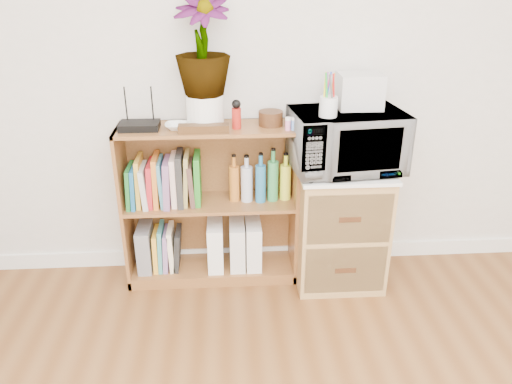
{
  "coord_description": "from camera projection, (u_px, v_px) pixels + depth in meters",
  "views": [
    {
      "loc": [
        -0.26,
        -0.53,
        1.75
      ],
      "look_at": [
        -0.09,
        1.95,
        0.62
      ],
      "focal_mm": 35.0,
      "sensor_mm": 36.0,
      "label": 1
    }
  ],
  "objects": [
    {
      "name": "cookbooks",
      "position": [
        166.0,
        181.0,
        2.83
      ],
      "size": [
        0.41,
        0.2,
        0.31
      ],
      "color": "#1E722A",
      "rests_on": "bookshelf"
    },
    {
      "name": "magazine_holder_left",
      "position": [
        215.0,
        245.0,
        3.01
      ],
      "size": [
        0.09,
        0.23,
        0.29
      ],
      "primitive_type": "cube",
      "color": "white",
      "rests_on": "bookshelf"
    },
    {
      "name": "plant_pot",
      "position": [
        205.0,
        110.0,
        2.7
      ],
      "size": [
        0.2,
        0.2,
        0.17
      ],
      "primitive_type": "cylinder",
      "color": "white",
      "rests_on": "bookshelf"
    },
    {
      "name": "magazine_holder_mid",
      "position": [
        237.0,
        244.0,
        3.02
      ],
      "size": [
        0.09,
        0.23,
        0.28
      ],
      "primitive_type": "cube",
      "color": "silver",
      "rests_on": "bookshelf"
    },
    {
      "name": "paint_jars",
      "position": [
        294.0,
        126.0,
        2.65
      ],
      "size": [
        0.1,
        0.04,
        0.05
      ],
      "primitive_type": "cube",
      "color": "#CE7298",
      "rests_on": "bookshelf"
    },
    {
      "name": "potted_plant",
      "position": [
        202.0,
        45.0,
        2.55
      ],
      "size": [
        0.29,
        0.29,
        0.51
      ],
      "primitive_type": "imported",
      "color": "#307837",
      "rests_on": "plant_pot"
    },
    {
      "name": "skirting_board",
      "position": [
        268.0,
        253.0,
        3.23
      ],
      "size": [
        4.0,
        0.02,
        0.1
      ],
      "primitive_type": "cube",
      "color": "white",
      "rests_on": "ground"
    },
    {
      "name": "kokeshi_doll",
      "position": [
        236.0,
        118.0,
        2.66
      ],
      "size": [
        0.05,
        0.05,
        0.11
      ],
      "primitive_type": "cylinder",
      "color": "#AA1D14",
      "rests_on": "bookshelf"
    },
    {
      "name": "pen_cup",
      "position": [
        328.0,
        107.0,
        2.53
      ],
      "size": [
        0.09,
        0.09,
        0.1
      ],
      "primitive_type": "cylinder",
      "color": "silver",
      "rests_on": "microwave"
    },
    {
      "name": "microwave",
      "position": [
        346.0,
        141.0,
        2.71
      ],
      "size": [
        0.63,
        0.46,
        0.33
      ],
      "primitive_type": "imported",
      "rotation": [
        0.0,
        0.0,
        0.11
      ],
      "color": "silver",
      "rests_on": "wicker_unit"
    },
    {
      "name": "router",
      "position": [
        140.0,
        126.0,
        2.67
      ],
      "size": [
        0.21,
        0.14,
        0.04
      ],
      "primitive_type": "cube",
      "color": "black",
      "rests_on": "bookshelf"
    },
    {
      "name": "magazine_holder_right",
      "position": [
        253.0,
        244.0,
        3.02
      ],
      "size": [
        0.09,
        0.23,
        0.28
      ],
      "primitive_type": "cube",
      "color": "white",
      "rests_on": "bookshelf"
    },
    {
      "name": "file_box",
      "position": [
        145.0,
        247.0,
        3.0
      ],
      "size": [
        0.08,
        0.22,
        0.27
      ],
      "primitive_type": "cube",
      "color": "slate",
      "rests_on": "bookshelf"
    },
    {
      "name": "liquor_bottles",
      "position": [
        268.0,
        177.0,
        2.86
      ],
      "size": [
        0.43,
        0.07,
        0.31
      ],
      "color": "#BB6A23",
      "rests_on": "bookshelf"
    },
    {
      "name": "lower_books",
      "position": [
        167.0,
        248.0,
        3.01
      ],
      "size": [
        0.17,
        0.19,
        0.28
      ],
      "color": "yellow",
      "rests_on": "bookshelf"
    },
    {
      "name": "wicker_unit",
      "position": [
        339.0,
        226.0,
        2.94
      ],
      "size": [
        0.5,
        0.45,
        0.7
      ],
      "primitive_type": "cube",
      "color": "#9E7542",
      "rests_on": "ground"
    },
    {
      "name": "white_bowl",
      "position": [
        177.0,
        126.0,
        2.67
      ],
      "size": [
        0.13,
        0.13,
        0.03
      ],
      "primitive_type": "imported",
      "color": "white",
      "rests_on": "bookshelf"
    },
    {
      "name": "small_appliance",
      "position": [
        359.0,
        91.0,
        2.67
      ],
      "size": [
        0.23,
        0.19,
        0.18
      ],
      "primitive_type": "cube",
      "color": "silver",
      "rests_on": "microwave"
    },
    {
      "name": "bookshelf",
      "position": [
        211.0,
        205.0,
        2.91
      ],
      "size": [
        1.0,
        0.3,
        0.95
      ],
      "primitive_type": "cube",
      "color": "brown",
      "rests_on": "ground"
    },
    {
      "name": "wooden_bowl",
      "position": [
        271.0,
        118.0,
        2.73
      ],
      "size": [
        0.13,
        0.13,
        0.08
      ],
      "primitive_type": "cylinder",
      "color": "#371D0F",
      "rests_on": "bookshelf"
    },
    {
      "name": "trinket_box",
      "position": [
        204.0,
        129.0,
        2.61
      ],
      "size": [
        0.27,
        0.07,
        0.04
      ],
      "primitive_type": "cube",
      "color": "#3D2510",
      "rests_on": "bookshelf"
    }
  ]
}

